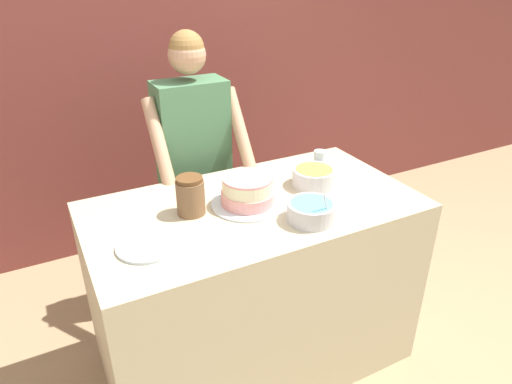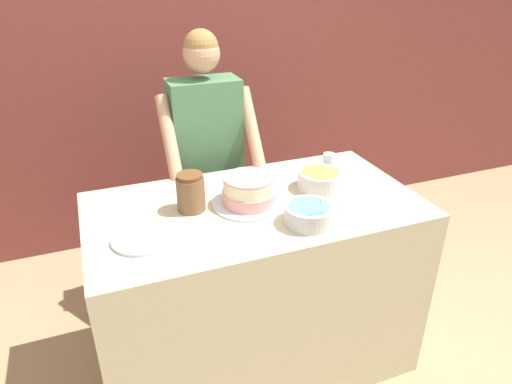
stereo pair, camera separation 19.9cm
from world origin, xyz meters
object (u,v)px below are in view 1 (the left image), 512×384
frosting_bowl_olive (314,177)px  frosting_bowl_blue (311,211)px  drinking_glass (319,162)px  person_baker (194,151)px  cake (248,192)px  ceramic_plate (148,245)px  stoneware_jar (190,196)px

frosting_bowl_olive → frosting_bowl_blue: frosting_bowl_blue is taller
frosting_bowl_olive → drinking_glass: bearing=45.5°
frosting_bowl_olive → person_baker: bearing=123.1°
cake → frosting_bowl_olive: 0.37m
person_baker → cake: 0.63m
drinking_glass → ceramic_plate: drinking_glass is taller
cake → frosting_bowl_olive: cake is taller
frosting_bowl_olive → drinking_glass: (0.11, 0.11, 0.01)m
frosting_bowl_blue → stoneware_jar: (-0.43, 0.29, 0.04)m
person_baker → cake: person_baker is taller
drinking_glass → stoneware_jar: 0.74m
frosting_bowl_blue → stoneware_jar: size_ratio=1.20×
ceramic_plate → frosting_bowl_blue: bearing=-10.1°
frosting_bowl_olive → stoneware_jar: 0.63m
frosting_bowl_olive → stoneware_jar: (-0.63, 0.02, 0.04)m
cake → frosting_bowl_blue: 0.30m
drinking_glass → ceramic_plate: size_ratio=0.50×
person_baker → ceramic_plate: person_baker is taller
person_baker → stoneware_jar: (-0.23, -0.59, 0.04)m
ceramic_plate → frosting_bowl_olive: bearing=10.2°
person_baker → frosting_bowl_blue: (0.20, -0.88, 0.00)m
frosting_bowl_blue → ceramic_plate: bearing=169.9°
drinking_glass → person_baker: bearing=135.8°
frosting_bowl_olive → frosting_bowl_blue: 0.34m
cake → frosting_bowl_blue: bearing=-54.5°
drinking_glass → frosting_bowl_olive: bearing=-134.5°
cake → stoneware_jar: bearing=170.0°
frosting_bowl_olive → cake: bearing=-175.6°
frosting_bowl_olive → ceramic_plate: (-0.87, -0.16, -0.04)m
cake → ceramic_plate: 0.51m
person_baker → cake: (0.02, -0.63, 0.02)m
cake → ceramic_plate: cake is taller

